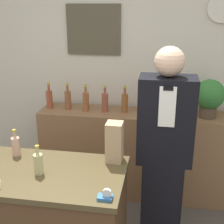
# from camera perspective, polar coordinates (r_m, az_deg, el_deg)

# --- Properties ---
(back_wall) EXTENTS (5.20, 0.09, 2.70)m
(back_wall) POSITION_cam_1_polar(r_m,az_deg,el_deg) (3.37, 1.98, 8.10)
(back_wall) COLOR beige
(back_wall) RESTS_ON ground_plane
(back_shelf) EXTENTS (2.03, 0.40, 0.94)m
(back_shelf) POSITION_cam_1_polar(r_m,az_deg,el_deg) (3.40, 4.34, -7.68)
(back_shelf) COLOR brown
(back_shelf) RESTS_ON ground_plane
(display_counter) EXTENTS (1.26, 0.65, 0.91)m
(display_counter) POSITION_cam_1_polar(r_m,az_deg,el_deg) (2.53, -13.03, -19.39)
(display_counter) COLOR #4C331E
(display_counter) RESTS_ON ground_plane
(shopkeeper) EXTENTS (0.43, 0.27, 1.72)m
(shopkeeper) POSITION_cam_1_polar(r_m,az_deg,el_deg) (2.58, 9.47, -7.50)
(shopkeeper) COLOR black
(shopkeeper) RESTS_ON ground_plane
(potted_plant) EXTENTS (0.29, 0.29, 0.38)m
(potted_plant) POSITION_cam_1_polar(r_m,az_deg,el_deg) (3.15, 17.38, 2.76)
(potted_plant) COLOR #4C3D2D
(potted_plant) RESTS_ON back_shelf
(paper_bag) EXTENTS (0.12, 0.12, 0.30)m
(paper_bag) POSITION_cam_1_polar(r_m,az_deg,el_deg) (2.28, 0.45, -5.52)
(paper_bag) COLOR tan
(paper_bag) RESTS_ON display_counter
(tape_dispenser) EXTENTS (0.09, 0.06, 0.07)m
(tape_dispenser) POSITION_cam_1_polar(r_m,az_deg,el_deg) (1.92, -1.16, -15.11)
(tape_dispenser) COLOR #2D66A8
(tape_dispenser) RESTS_ON display_counter
(counter_bottle_1) EXTENTS (0.06, 0.06, 0.21)m
(counter_bottle_1) POSITION_cam_1_polar(r_m,az_deg,el_deg) (2.50, -17.18, -5.90)
(counter_bottle_1) COLOR tan
(counter_bottle_1) RESTS_ON display_counter
(counter_bottle_2) EXTENTS (0.06, 0.06, 0.21)m
(counter_bottle_2) POSITION_cam_1_polar(r_m,az_deg,el_deg) (2.20, -13.32, -9.08)
(counter_bottle_2) COLOR tan
(counter_bottle_2) RESTS_ON display_counter
(shelf_bottle_0) EXTENTS (0.07, 0.07, 0.28)m
(shelf_bottle_0) POSITION_cam_1_polar(r_m,az_deg,el_deg) (3.38, -11.38, 2.42)
(shelf_bottle_0) COLOR brown
(shelf_bottle_0) RESTS_ON back_shelf
(shelf_bottle_1) EXTENTS (0.07, 0.07, 0.28)m
(shelf_bottle_1) POSITION_cam_1_polar(r_m,az_deg,el_deg) (3.32, -8.06, 2.32)
(shelf_bottle_1) COLOR brown
(shelf_bottle_1) RESTS_ON back_shelf
(shelf_bottle_2) EXTENTS (0.07, 0.07, 0.28)m
(shelf_bottle_2) POSITION_cam_1_polar(r_m,az_deg,el_deg) (3.24, -4.80, 2.02)
(shelf_bottle_2) COLOR brown
(shelf_bottle_2) RESTS_ON back_shelf
(shelf_bottle_3) EXTENTS (0.07, 0.07, 0.28)m
(shelf_bottle_3) POSITION_cam_1_polar(r_m,az_deg,el_deg) (3.20, -1.29, 1.86)
(shelf_bottle_3) COLOR brown
(shelf_bottle_3) RESTS_ON back_shelf
(shelf_bottle_4) EXTENTS (0.07, 0.07, 0.28)m
(shelf_bottle_4) POSITION_cam_1_polar(r_m,az_deg,el_deg) (3.19, 2.34, 1.78)
(shelf_bottle_4) COLOR brown
(shelf_bottle_4) RESTS_ON back_shelf
(shelf_bottle_5) EXTENTS (0.07, 0.07, 0.28)m
(shelf_bottle_5) POSITION_cam_1_polar(r_m,az_deg,el_deg) (3.18, 5.96, 1.63)
(shelf_bottle_5) COLOR brown
(shelf_bottle_5) RESTS_ON back_shelf
(shelf_bottle_6) EXTENTS (0.07, 0.07, 0.28)m
(shelf_bottle_6) POSITION_cam_1_polar(r_m,az_deg,el_deg) (3.18, 9.60, 1.47)
(shelf_bottle_6) COLOR brown
(shelf_bottle_6) RESTS_ON back_shelf
(shelf_bottle_7) EXTENTS (0.07, 0.07, 0.28)m
(shelf_bottle_7) POSITION_cam_1_polar(r_m,az_deg,el_deg) (3.17, 13.24, 1.15)
(shelf_bottle_7) COLOR brown
(shelf_bottle_7) RESTS_ON back_shelf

